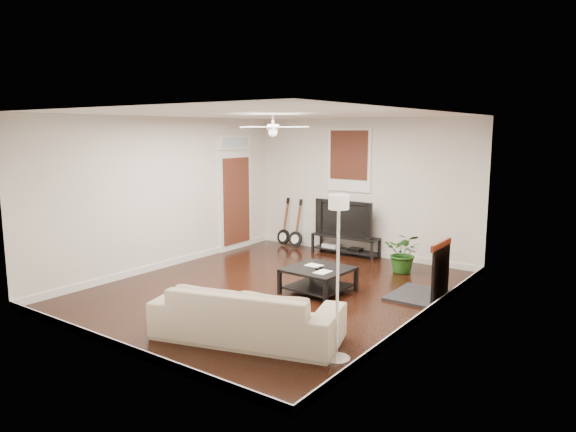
% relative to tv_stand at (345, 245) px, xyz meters
% --- Properties ---
extents(room, '(5.01, 6.01, 2.81)m').
position_rel_tv_stand_xyz_m(room, '(0.25, -2.78, 1.20)').
color(room, black).
rests_on(room, ground).
extents(brick_accent, '(0.02, 2.20, 2.80)m').
position_rel_tv_stand_xyz_m(brick_accent, '(2.73, -1.78, 1.20)').
color(brick_accent, brown).
rests_on(brick_accent, floor).
extents(fireplace, '(0.80, 1.10, 0.92)m').
position_rel_tv_stand_xyz_m(fireplace, '(2.45, -1.78, 0.26)').
color(fireplace, black).
rests_on(fireplace, floor).
extents(window_back, '(1.00, 0.06, 1.30)m').
position_rel_tv_stand_xyz_m(window_back, '(-0.05, 0.19, 1.75)').
color(window_back, black).
rests_on(window_back, wall_back).
extents(door_left, '(0.08, 1.00, 2.50)m').
position_rel_tv_stand_xyz_m(door_left, '(-2.21, -0.88, 1.05)').
color(door_left, white).
rests_on(door_left, wall_left).
extents(tv_stand, '(1.44, 0.38, 0.40)m').
position_rel_tv_stand_xyz_m(tv_stand, '(0.00, 0.00, 0.00)').
color(tv_stand, black).
rests_on(tv_stand, floor).
extents(tv, '(1.29, 0.17, 0.74)m').
position_rel_tv_stand_xyz_m(tv, '(0.00, 0.02, 0.57)').
color(tv, black).
rests_on(tv, tv_stand).
extents(coffee_table, '(0.97, 0.97, 0.39)m').
position_rel_tv_stand_xyz_m(coffee_table, '(0.92, -2.49, -0.01)').
color(coffee_table, black).
rests_on(coffee_table, floor).
extents(sofa, '(2.46, 1.52, 0.67)m').
position_rel_tv_stand_xyz_m(sofa, '(1.23, -4.62, 0.13)').
color(sofa, '#C3B192').
rests_on(sofa, floor).
extents(floor_lamp, '(0.38, 0.38, 1.88)m').
position_rel_tv_stand_xyz_m(floor_lamp, '(2.45, -4.52, 0.74)').
color(floor_lamp, silver).
rests_on(floor_lamp, floor).
extents(potted_plant, '(0.78, 0.71, 0.75)m').
position_rel_tv_stand_xyz_m(potted_plant, '(1.56, -0.61, 0.17)').
color(potted_plant, '#1E5016').
rests_on(potted_plant, floor).
extents(guitar_left, '(0.35, 0.26, 1.08)m').
position_rel_tv_stand_xyz_m(guitar_left, '(-1.56, -0.03, 0.34)').
color(guitar_left, black).
rests_on(guitar_left, floor).
extents(guitar_right, '(0.34, 0.24, 1.08)m').
position_rel_tv_stand_xyz_m(guitar_right, '(-1.21, -0.06, 0.34)').
color(guitar_right, black).
rests_on(guitar_right, floor).
extents(ceiling_fan, '(1.24, 1.24, 0.32)m').
position_rel_tv_stand_xyz_m(ceiling_fan, '(0.25, -2.78, 2.40)').
color(ceiling_fan, white).
rests_on(ceiling_fan, ceiling).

